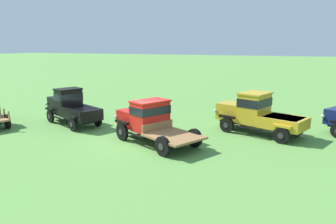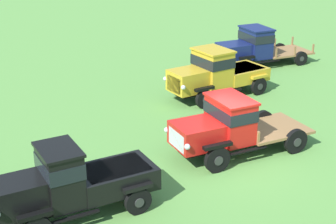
{
  "view_description": "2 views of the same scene",
  "coord_description": "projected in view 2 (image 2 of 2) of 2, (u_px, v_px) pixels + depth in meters",
  "views": [
    {
      "loc": [
        7.01,
        -14.33,
        4.92
      ],
      "look_at": [
        0.41,
        3.01,
        1.0
      ],
      "focal_mm": 35.0,
      "sensor_mm": 36.0,
      "label": 1
    },
    {
      "loc": [
        -14.21,
        -7.47,
        8.16
      ],
      "look_at": [
        0.41,
        3.01,
        1.0
      ],
      "focal_mm": 55.0,
      "sensor_mm": 36.0,
      "label": 2
    }
  ],
  "objects": [
    {
      "name": "vintage_truck_midrow_center",
      "position": [
        227.0,
        126.0,
        17.87
      ],
      "size": [
        5.43,
        4.07,
        2.12
      ],
      "color": "black",
      "rests_on": "ground"
    },
    {
      "name": "vintage_truck_far_side",
      "position": [
        216.0,
        73.0,
        23.49
      ],
      "size": [
        5.22,
        3.45,
        2.27
      ],
      "color": "black",
      "rests_on": "ground"
    },
    {
      "name": "vintage_truck_second_in_line",
      "position": [
        71.0,
        182.0,
        14.26
      ],
      "size": [
        4.83,
        3.3,
        2.19
      ],
      "color": "black",
      "rests_on": "ground"
    },
    {
      "name": "vintage_truck_back_of_row",
      "position": [
        254.0,
        46.0,
        28.14
      ],
      "size": [
        5.68,
        4.42,
        2.13
      ],
      "color": "black",
      "rests_on": "ground"
    },
    {
      "name": "ground_plane",
      "position": [
        232.0,
        161.0,
        17.79
      ],
      "size": [
        240.0,
        240.0,
        0.0
      ],
      "primitive_type": "plane",
      "color": "#5B9342"
    }
  ]
}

